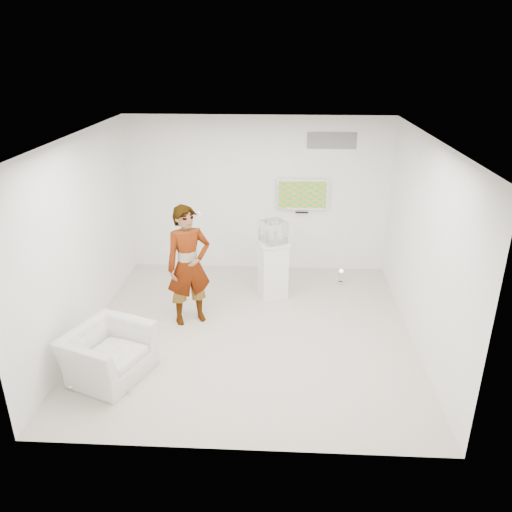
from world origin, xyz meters
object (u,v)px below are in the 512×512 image
at_px(tv, 302,194).
at_px(armchair, 108,353).
at_px(person, 189,266).
at_px(floor_uplight, 341,277).
at_px(pedestal, 273,269).

height_order(tv, armchair, tv).
distance_m(tv, person, 2.88).
bearing_deg(floor_uplight, person, -149.57).
bearing_deg(floor_uplight, armchair, -138.43).
height_order(armchair, pedestal, pedestal).
xyz_separation_m(person, pedestal, (1.30, 0.98, -0.46)).
bearing_deg(person, floor_uplight, 3.79).
xyz_separation_m(tv, floor_uplight, (0.75, -0.63, -1.41)).
bearing_deg(armchair, person, -7.12).
xyz_separation_m(person, armchair, (-0.85, -1.53, -0.63)).
xyz_separation_m(armchair, floor_uplight, (3.43, 3.04, -0.20)).
xyz_separation_m(person, floor_uplight, (2.58, 1.51, -0.83)).
distance_m(tv, pedestal, 1.65).
relative_size(person, armchair, 1.85).
xyz_separation_m(tv, armchair, (-2.67, -3.67, -1.21)).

